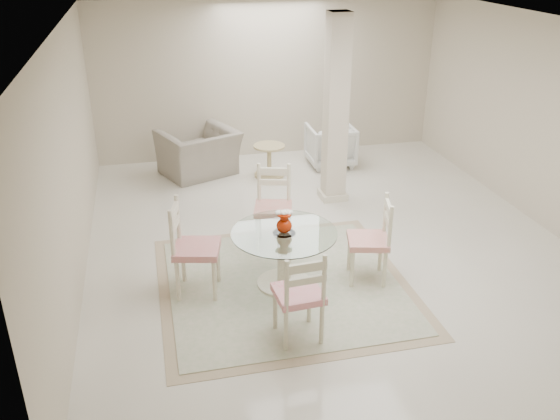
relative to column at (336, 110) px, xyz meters
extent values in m
plane|color=white|center=(-0.50, -1.30, -1.35)|extent=(7.00, 7.00, 0.00)
cube|color=beige|center=(-0.50, 2.20, 0.00)|extent=(6.00, 0.02, 2.70)
cube|color=beige|center=(-0.50, -4.80, 0.00)|extent=(6.00, 0.02, 2.70)
cube|color=beige|center=(-3.50, -1.30, 0.00)|extent=(0.02, 7.00, 2.70)
cube|color=beige|center=(2.50, -1.30, 0.00)|extent=(0.02, 7.00, 2.70)
cube|color=white|center=(-0.50, -1.30, 1.35)|extent=(6.00, 7.00, 0.02)
cube|color=beige|center=(0.00, 0.00, 0.00)|extent=(0.30, 0.30, 2.70)
cube|color=tan|center=(-1.29, -2.23, -1.35)|extent=(2.79, 2.79, 0.01)
cube|color=beige|center=(-1.29, -2.23, -1.34)|extent=(2.55, 2.55, 0.01)
cylinder|color=#F1ECC6|center=(-1.29, -2.23, -1.33)|extent=(0.61, 0.61, 0.04)
cylinder|color=#F1ECC6|center=(-1.29, -2.23, -1.00)|extent=(0.15, 0.15, 0.63)
cylinder|color=#F1ECC6|center=(-1.29, -2.23, -0.70)|extent=(0.25, 0.25, 0.03)
cylinder|color=white|center=(-1.29, -2.23, -0.68)|extent=(1.16, 1.16, 0.01)
ellipsoid|color=#AB2205|center=(-1.29, -2.23, -0.60)|extent=(0.17, 0.17, 0.16)
cylinder|color=#AB2205|center=(-1.29, -2.23, -0.50)|extent=(0.09, 0.09, 0.05)
cylinder|color=#AB2205|center=(-1.29, -2.23, -0.46)|extent=(0.15, 0.15, 0.02)
ellipsoid|color=white|center=(-1.29, -2.23, -0.44)|extent=(0.10, 0.10, 0.04)
ellipsoid|color=white|center=(-1.23, -2.21, -0.45)|extent=(0.10, 0.10, 0.04)
ellipsoid|color=white|center=(-1.33, -2.20, -0.45)|extent=(0.10, 0.10, 0.04)
cylinder|color=#F3ECC7|center=(-0.47, -2.10, -1.12)|extent=(0.04, 0.04, 0.46)
cylinder|color=#F3ECC7|center=(-0.56, -2.45, -1.12)|extent=(0.04, 0.04, 0.46)
cylinder|color=#F3ECC7|center=(-0.12, -2.19, -1.12)|extent=(0.04, 0.04, 0.46)
cylinder|color=#F3ECC7|center=(-0.21, -2.54, -1.12)|extent=(0.04, 0.04, 0.46)
cube|color=red|center=(-0.34, -2.32, -0.85)|extent=(0.54, 0.54, 0.07)
cube|color=#F3ECC7|center=(-0.14, -2.37, -0.51)|extent=(0.14, 0.40, 0.54)
cylinder|color=#F1E9C6|center=(-1.43, -1.42, -1.11)|extent=(0.05, 0.05, 0.48)
cylinder|color=#F1E9C6|center=(-1.07, -1.52, -1.11)|extent=(0.05, 0.05, 0.48)
cylinder|color=#F1E9C6|center=(-1.33, -1.06, -1.11)|extent=(0.05, 0.05, 0.48)
cylinder|color=#F1E9C6|center=(-0.97, -1.16, -1.11)|extent=(0.05, 0.05, 0.48)
cube|color=#B32613|center=(-1.20, -1.29, -0.84)|extent=(0.56, 0.56, 0.07)
cube|color=#F1E9C6|center=(-1.14, -1.09, -0.49)|extent=(0.41, 0.15, 0.56)
cylinder|color=#F0E4C5|center=(-2.09, -2.38, -1.10)|extent=(0.05, 0.05, 0.50)
cylinder|color=#F0E4C5|center=(-2.00, -2.00, -1.10)|extent=(0.05, 0.05, 0.50)
cylinder|color=#F0E4C5|center=(-2.47, -2.29, -1.10)|extent=(0.05, 0.05, 0.50)
cylinder|color=#F0E4C5|center=(-2.38, -1.91, -1.10)|extent=(0.05, 0.05, 0.50)
cube|color=#B21315|center=(-2.23, -2.15, -0.81)|extent=(0.58, 0.58, 0.08)
cube|color=#F0E4C5|center=(-2.44, -2.10, -0.45)|extent=(0.15, 0.43, 0.59)
cylinder|color=beige|center=(-1.20, -2.99, -1.12)|extent=(0.04, 0.04, 0.46)
cylinder|color=beige|center=(-1.56, -3.01, -1.12)|extent=(0.04, 0.04, 0.46)
cylinder|color=beige|center=(-1.18, -3.35, -1.12)|extent=(0.04, 0.04, 0.46)
cylinder|color=beige|center=(-1.54, -3.37, -1.12)|extent=(0.04, 0.04, 0.46)
cube|color=red|center=(-1.37, -3.18, -0.86)|extent=(0.47, 0.47, 0.07)
cube|color=beige|center=(-1.36, -3.38, -0.52)|extent=(0.40, 0.07, 0.54)
imported|color=gray|center=(-1.85, 1.43, -0.98)|extent=(1.44, 1.37, 0.74)
imported|color=white|center=(0.39, 1.38, -1.00)|extent=(0.76, 0.79, 0.70)
cylinder|color=tan|center=(-0.74, 1.09, -1.33)|extent=(0.49, 0.49, 0.04)
cylinder|color=tan|center=(-0.74, 1.09, -1.08)|extent=(0.07, 0.07, 0.47)
cylinder|color=tan|center=(-0.74, 1.09, -0.83)|extent=(0.51, 0.51, 0.03)
camera|label=1|loc=(-2.62, -7.81, 2.26)|focal=38.00mm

